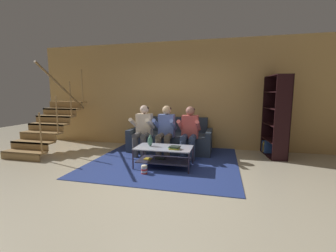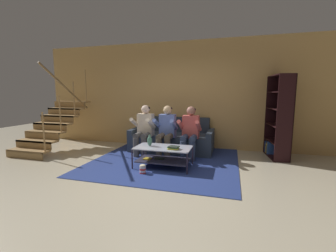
{
  "view_description": "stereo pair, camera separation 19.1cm",
  "coord_description": "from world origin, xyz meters",
  "px_view_note": "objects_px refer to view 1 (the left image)",
  "views": [
    {
      "loc": [
        1.15,
        -3.76,
        1.48
      ],
      "look_at": [
        0.04,
        0.89,
        0.8
      ],
      "focal_mm": 24.0,
      "sensor_mm": 36.0,
      "label": 1
    },
    {
      "loc": [
        1.34,
        -3.71,
        1.48
      ],
      "look_at": [
        0.04,
        0.89,
        0.8
      ],
      "focal_mm": 24.0,
      "sensor_mm": 36.0,
      "label": 2
    }
  ],
  "objects_px": {
    "coffee_table": "(164,154)",
    "vase": "(150,141)",
    "popcorn_tub": "(144,169)",
    "bookshelf": "(277,121)",
    "person_seated_middle": "(166,129)",
    "person_seated_right": "(189,130)",
    "couch": "(171,140)",
    "person_seated_left": "(143,128)",
    "book_stack": "(174,148)"
  },
  "relations": [
    {
      "from": "coffee_table",
      "to": "vase",
      "type": "height_order",
      "value": "vase"
    },
    {
      "from": "popcorn_tub",
      "to": "bookshelf",
      "type": "bearing_deg",
      "value": 36.35
    },
    {
      "from": "person_seated_middle",
      "to": "person_seated_right",
      "type": "height_order",
      "value": "person_seated_middle"
    },
    {
      "from": "vase",
      "to": "person_seated_right",
      "type": "bearing_deg",
      "value": 48.23
    },
    {
      "from": "person_seated_right",
      "to": "popcorn_tub",
      "type": "relative_size",
      "value": 6.71
    },
    {
      "from": "couch",
      "to": "bookshelf",
      "type": "height_order",
      "value": "bookshelf"
    },
    {
      "from": "person_seated_middle",
      "to": "person_seated_right",
      "type": "bearing_deg",
      "value": -0.1
    },
    {
      "from": "coffee_table",
      "to": "bookshelf",
      "type": "xyz_separation_m",
      "value": [
        2.4,
        1.48,
        0.56
      ]
    },
    {
      "from": "bookshelf",
      "to": "person_seated_middle",
      "type": "bearing_deg",
      "value": -165.45
    },
    {
      "from": "person_seated_right",
      "to": "vase",
      "type": "distance_m",
      "value": 1.06
    },
    {
      "from": "person_seated_left",
      "to": "popcorn_tub",
      "type": "distance_m",
      "value": 1.49
    },
    {
      "from": "person_seated_middle",
      "to": "bookshelf",
      "type": "relative_size",
      "value": 0.63
    },
    {
      "from": "couch",
      "to": "book_stack",
      "type": "relative_size",
      "value": 9.07
    },
    {
      "from": "bookshelf",
      "to": "popcorn_tub",
      "type": "relative_size",
      "value": 10.71
    },
    {
      "from": "bookshelf",
      "to": "popcorn_tub",
      "type": "height_order",
      "value": "bookshelf"
    },
    {
      "from": "book_stack",
      "to": "popcorn_tub",
      "type": "distance_m",
      "value": 0.71
    },
    {
      "from": "person_seated_left",
      "to": "bookshelf",
      "type": "xyz_separation_m",
      "value": [
        3.13,
        0.67,
        0.17
      ]
    },
    {
      "from": "person_seated_middle",
      "to": "vase",
      "type": "xyz_separation_m",
      "value": [
        -0.13,
        -0.78,
        -0.14
      ]
    },
    {
      "from": "book_stack",
      "to": "bookshelf",
      "type": "distance_m",
      "value": 2.71
    },
    {
      "from": "couch",
      "to": "book_stack",
      "type": "height_order",
      "value": "couch"
    },
    {
      "from": "coffee_table",
      "to": "bookshelf",
      "type": "bearing_deg",
      "value": 31.64
    },
    {
      "from": "vase",
      "to": "coffee_table",
      "type": "bearing_deg",
      "value": -5.72
    },
    {
      "from": "person_seated_left",
      "to": "vase",
      "type": "height_order",
      "value": "person_seated_left"
    },
    {
      "from": "bookshelf",
      "to": "book_stack",
      "type": "bearing_deg",
      "value": -143.54
    },
    {
      "from": "person_seated_middle",
      "to": "vase",
      "type": "distance_m",
      "value": 0.81
    },
    {
      "from": "vase",
      "to": "popcorn_tub",
      "type": "bearing_deg",
      "value": -85.0
    },
    {
      "from": "book_stack",
      "to": "coffee_table",
      "type": "bearing_deg",
      "value": 155.88
    },
    {
      "from": "person_seated_middle",
      "to": "book_stack",
      "type": "distance_m",
      "value": 1.03
    },
    {
      "from": "book_stack",
      "to": "vase",
      "type": "bearing_deg",
      "value": 165.47
    },
    {
      "from": "person_seated_left",
      "to": "person_seated_middle",
      "type": "height_order",
      "value": "person_seated_left"
    },
    {
      "from": "book_stack",
      "to": "popcorn_tub",
      "type": "height_order",
      "value": "book_stack"
    },
    {
      "from": "bookshelf",
      "to": "popcorn_tub",
      "type": "xyz_separation_m",
      "value": [
        -2.65,
        -1.95,
        -0.75
      ]
    },
    {
      "from": "person_seated_right",
      "to": "book_stack",
      "type": "distance_m",
      "value": 0.96
    },
    {
      "from": "person_seated_left",
      "to": "popcorn_tub",
      "type": "xyz_separation_m",
      "value": [
        0.48,
        -1.29,
        -0.58
      ]
    },
    {
      "from": "person_seated_left",
      "to": "coffee_table",
      "type": "xyz_separation_m",
      "value": [
        0.73,
        -0.81,
        -0.38
      ]
    },
    {
      "from": "coffee_table",
      "to": "book_stack",
      "type": "distance_m",
      "value": 0.32
    },
    {
      "from": "person_seated_right",
      "to": "vase",
      "type": "xyz_separation_m",
      "value": [
        -0.7,
        -0.78,
        -0.13
      ]
    },
    {
      "from": "couch",
      "to": "popcorn_tub",
      "type": "distance_m",
      "value": 1.87
    },
    {
      "from": "person_seated_middle",
      "to": "person_seated_right",
      "type": "xyz_separation_m",
      "value": [
        0.57,
        -0.0,
        -0.01
      ]
    },
    {
      "from": "coffee_table",
      "to": "popcorn_tub",
      "type": "distance_m",
      "value": 0.57
    },
    {
      "from": "couch",
      "to": "person_seated_middle",
      "type": "distance_m",
      "value": 0.69
    },
    {
      "from": "couch",
      "to": "person_seated_right",
      "type": "relative_size",
      "value": 1.76
    },
    {
      "from": "person_seated_middle",
      "to": "book_stack",
      "type": "xyz_separation_m",
      "value": [
        0.41,
        -0.93,
        -0.21
      ]
    },
    {
      "from": "couch",
      "to": "person_seated_middle",
      "type": "bearing_deg",
      "value": -90.0
    },
    {
      "from": "person_seated_middle",
      "to": "book_stack",
      "type": "height_order",
      "value": "person_seated_middle"
    },
    {
      "from": "person_seated_middle",
      "to": "bookshelf",
      "type": "height_order",
      "value": "bookshelf"
    },
    {
      "from": "person_seated_right",
      "to": "book_stack",
      "type": "relative_size",
      "value": 5.14
    },
    {
      "from": "person_seated_left",
      "to": "vase",
      "type": "bearing_deg",
      "value": -60.95
    },
    {
      "from": "vase",
      "to": "couch",
      "type": "bearing_deg",
      "value": 84.46
    },
    {
      "from": "coffee_table",
      "to": "popcorn_tub",
      "type": "bearing_deg",
      "value": -117.96
    }
  ]
}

